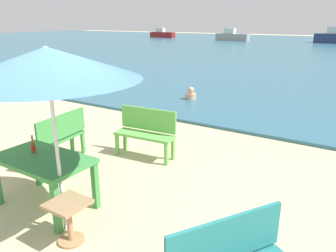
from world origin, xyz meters
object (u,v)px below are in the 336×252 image
Objects in this scene: patio_umbrella at (47,64)px; side_table_wood at (69,216)px; picnic_table_green at (43,165)px; swimmer_person at (191,94)px; bench_green_left at (146,130)px; bench_green_right at (59,135)px; boat_fishing_trawler at (232,36)px; boat_tanker at (162,34)px; beer_bottle_amber at (33,147)px.

side_table_wood is at bearing -27.78° from patio_umbrella.
picnic_table_green is at bearing 159.45° from patio_umbrella.
side_table_wood reaches higher than swimmer_person.
patio_umbrella reaches higher than picnic_table_green.
bench_green_left is 1.62m from bench_green_right.
boat_fishing_trawler is (-12.70, 37.26, -1.51)m from patio_umbrella.
picnic_table_green is 0.61× the size of patio_umbrella.
beer_bottle_amber is at bearing -59.00° from boat_tanker.
boat_fishing_trawler is at bearing -7.06° from boat_tanker.
boat_tanker is at bearing 121.78° from patio_umbrella.
beer_bottle_amber is at bearing -53.74° from bench_green_right.
beer_bottle_amber is 38.80m from boat_fishing_trawler.
patio_umbrella is 1.86× the size of bench_green_right.
boat_tanker is (-23.42, 36.15, 0.03)m from bench_green_left.
swimmer_person is at bearing 92.61° from bench_green_right.
patio_umbrella reaches higher than boat_fishing_trawler.
bench_green_right is (-1.69, 1.38, -1.58)m from patio_umbrella.
bench_green_right is at bearing 140.83° from patio_umbrella.
picnic_table_green is 0.34× the size of boat_fishing_trawler.
patio_umbrella is 0.57× the size of boat_fishing_trawler.
beer_bottle_amber is 2.26m from bench_green_left.
swimmer_person is (-2.20, 7.07, -0.11)m from side_table_wood.
bench_green_right is at bearing 132.46° from picnic_table_green.
boat_tanker is at bearing 122.93° from bench_green_left.
patio_umbrella is 1.79m from side_table_wood.
patio_umbrella is 3.00m from bench_green_left.
side_table_wood is 39.57m from boat_fishing_trawler.
side_table_wood is 1.32× the size of swimmer_person.
side_table_wood is 0.15× the size of boat_tanker.
boat_tanker is (-22.00, 31.71, 0.33)m from swimmer_person.
patio_umbrella is at bearing -20.55° from picnic_table_green.
bench_green_left is at bearing -72.25° from swimmer_person.
boat_tanker reaches higher than beer_bottle_amber.
boat_fishing_trawler is at bearing 109.31° from bench_green_left.
patio_umbrella reaches higher than bench_green_left.
bench_green_left is 43.07m from boat_tanker.
boat_fishing_trawler is at bearing 109.54° from swimmer_person.
picnic_table_green is 1.54m from bench_green_right.
side_table_wood is at bearing -72.72° from swimmer_person.
boat_fishing_trawler is at bearing 108.83° from patio_umbrella.
boat_tanker is (-22.25, 37.27, 0.03)m from bench_green_right.
boat_fishing_trawler reaches higher than picnic_table_green.
bench_green_right is (-1.17, -1.12, 0.00)m from bench_green_left.
patio_umbrella is at bearing -39.17° from bench_green_right.
picnic_table_green is at bearing -93.35° from bench_green_left.
beer_bottle_amber is 0.65× the size of swimmer_person.
boat_fishing_trawler is (-12.96, 37.39, 0.26)m from side_table_wood.
picnic_table_green is 1.13× the size of bench_green_right.
swimmer_person is 0.11× the size of boat_tanker.
bench_green_left is 0.30× the size of boat_fishing_trawler.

